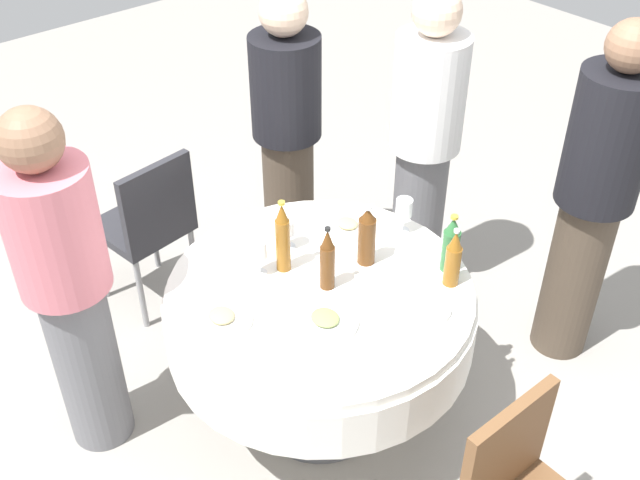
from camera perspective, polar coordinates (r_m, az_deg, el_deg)
ground_plane at (r=3.53m, az=-0.00°, el=-12.68°), size 10.00×10.00×0.00m
dining_table at (r=3.10m, az=-0.00°, el=-5.66°), size 1.24×1.24×0.74m
bottle_brown_west at (r=2.92m, az=0.55°, el=-1.49°), size 0.06×0.06×0.28m
bottle_brown_front at (r=3.05m, az=3.54°, el=0.25°), size 0.07×0.07×0.27m
bottle_green_outer at (r=3.06m, az=9.71°, el=-0.34°), size 0.07×0.07×0.26m
bottle_amber_inner at (r=3.00m, az=-2.79°, el=0.14°), size 0.06×0.06×0.32m
bottle_amber_near at (r=2.99m, az=9.87°, el=-1.41°), size 0.06×0.06×0.26m
wine_glass_inner at (r=3.25m, az=6.26°, el=2.28°), size 0.07×0.07×0.16m
wine_glass_near at (r=3.00m, az=-4.60°, el=-0.83°), size 0.07×0.07×0.16m
wine_glass_south at (r=3.15m, az=-2.42°, el=0.88°), size 0.07×0.07×0.14m
plate_left at (r=2.84m, az=0.39°, el=-6.00°), size 0.25×0.25×0.04m
plate_east at (r=2.92m, az=7.71°, el=-5.00°), size 0.21×0.21×0.02m
plate_north at (r=3.30m, az=2.03°, el=1.05°), size 0.21×0.21×0.04m
plate_mid at (r=2.87m, az=-7.31°, el=-5.79°), size 0.23×0.23×0.04m
fork_front at (r=3.31m, az=-3.63°, el=0.92°), size 0.15×0.12×0.00m
spoon_outer at (r=2.67m, az=2.75°, el=-9.92°), size 0.11×0.16×0.00m
folded_napkin at (r=3.20m, az=-6.98°, el=-0.60°), size 0.18×0.18×0.02m
person_west at (r=3.03m, az=-18.24°, el=-3.30°), size 0.34×0.34×1.56m
person_front at (r=3.81m, az=-2.46°, el=7.64°), size 0.34×0.34×1.57m
person_outer at (r=3.49m, az=19.71°, el=3.07°), size 0.34×0.34×1.65m
person_inner at (r=3.71m, az=7.76°, el=6.94°), size 0.34×0.34×1.62m
chair_far at (r=3.82m, az=-12.60°, el=1.40°), size 0.45×0.45×0.87m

